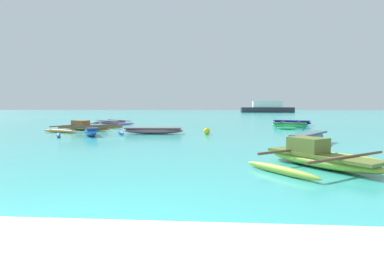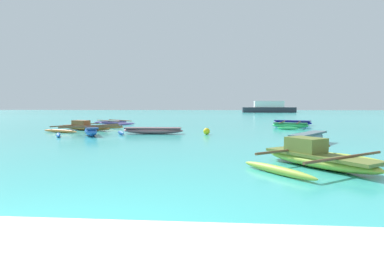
% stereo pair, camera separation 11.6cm
% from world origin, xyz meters
% --- Properties ---
extents(moored_boat_0, '(4.22, 5.10, 0.65)m').
position_xyz_m(moored_boat_0, '(-6.64, 16.45, 0.21)').
color(moored_boat_0, orange).
rests_on(moored_boat_0, ground_plane).
extents(moored_boat_1, '(3.14, 2.12, 0.41)m').
position_xyz_m(moored_boat_1, '(8.34, 22.79, 0.23)').
color(moored_boat_1, '#211E9C').
rests_on(moored_boat_1, ground_plane).
extents(moored_boat_2, '(3.62, 2.77, 0.53)m').
position_xyz_m(moored_boat_2, '(-4.80, 12.94, 0.25)').
color(moored_boat_2, blue).
rests_on(moored_boat_2, ground_plane).
extents(moored_boat_3, '(3.48, 0.81, 0.36)m').
position_xyz_m(moored_boat_3, '(-1.65, 14.21, 0.20)').
color(moored_boat_3, '#B4717B').
rests_on(moored_boat_3, ground_plane).
extents(moored_boat_4, '(4.27, 4.07, 0.34)m').
position_xyz_m(moored_boat_4, '(-7.10, 23.33, 0.16)').
color(moored_boat_4, '#B37CD7').
rests_on(moored_boat_4, ground_plane).
extents(moored_boat_5, '(3.89, 3.65, 0.74)m').
position_xyz_m(moored_boat_5, '(4.53, 5.25, 0.25)').
color(moored_boat_5, '#9CB63E').
rests_on(moored_boat_5, ground_plane).
extents(moored_boat_6, '(2.38, 2.98, 0.49)m').
position_xyz_m(moored_boat_6, '(5.76, 9.93, 0.27)').
color(moored_boat_6, '#7A9EAC').
rests_on(moored_boat_6, ground_plane).
extents(moored_boat_7, '(2.57, 3.83, 0.45)m').
position_xyz_m(moored_boat_7, '(7.34, 19.42, 0.21)').
color(moored_boat_7, '#3DCD6D').
rests_on(moored_boat_7, ground_plane).
extents(mooring_buoy_0, '(0.37, 0.37, 0.37)m').
position_xyz_m(mooring_buoy_0, '(1.43, 13.94, 0.18)').
color(mooring_buoy_0, yellow).
rests_on(mooring_buoy_0, ground_plane).
extents(distant_ferry, '(12.94, 2.85, 2.85)m').
position_xyz_m(distant_ferry, '(15.30, 73.46, 1.16)').
color(distant_ferry, '#2D333D').
rests_on(distant_ferry, ground_plane).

